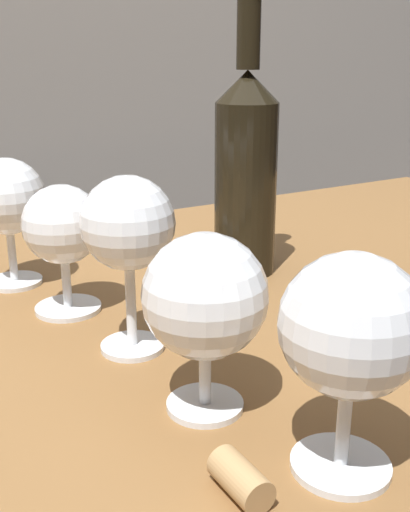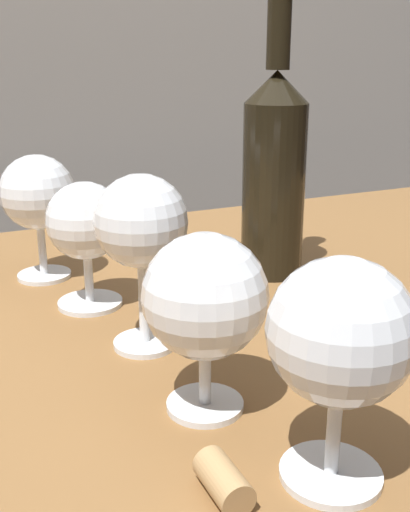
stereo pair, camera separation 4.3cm
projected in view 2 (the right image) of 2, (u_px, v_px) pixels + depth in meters
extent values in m
cube|color=brown|center=(153.00, 336.00, 0.61)|extent=(1.59, 0.77, 0.03)
cylinder|color=white|center=(330.00, 474.00, 0.39)|extent=(0.06, 0.06, 0.00)
cylinder|color=white|center=(334.00, 424.00, 0.38)|extent=(0.01, 0.01, 0.07)
sphere|color=white|center=(341.00, 331.00, 0.36)|extent=(0.09, 0.09, 0.09)
ellipsoid|color=pink|center=(341.00, 332.00, 0.36)|extent=(0.08, 0.08, 0.04)
cylinder|color=white|center=(205.00, 405.00, 0.46)|extent=(0.06, 0.06, 0.00)
cylinder|color=white|center=(205.00, 368.00, 0.45)|extent=(0.01, 0.01, 0.06)
sphere|color=white|center=(205.00, 296.00, 0.44)|extent=(0.09, 0.09, 0.09)
ellipsoid|color=maroon|center=(205.00, 296.00, 0.44)|extent=(0.08, 0.08, 0.04)
cylinder|color=white|center=(145.00, 343.00, 0.56)|extent=(0.06, 0.06, 0.00)
cylinder|color=white|center=(144.00, 297.00, 0.55)|extent=(0.01, 0.01, 0.08)
sphere|color=white|center=(141.00, 221.00, 0.53)|extent=(0.08, 0.08, 0.08)
ellipsoid|color=#470A16|center=(141.00, 228.00, 0.53)|extent=(0.07, 0.07, 0.02)
cylinder|color=white|center=(90.00, 303.00, 0.65)|extent=(0.07, 0.07, 0.00)
cylinder|color=white|center=(88.00, 273.00, 0.64)|extent=(0.01, 0.01, 0.06)
sphere|color=white|center=(85.00, 221.00, 0.62)|extent=(0.08, 0.08, 0.08)
cylinder|color=white|center=(45.00, 275.00, 0.73)|extent=(0.06, 0.06, 0.00)
cylinder|color=white|center=(42.00, 245.00, 0.72)|extent=(0.01, 0.01, 0.07)
sphere|color=white|center=(37.00, 192.00, 0.70)|extent=(0.08, 0.08, 0.08)
ellipsoid|color=gold|center=(37.00, 191.00, 0.70)|extent=(0.07, 0.07, 0.04)
cylinder|color=black|center=(273.00, 191.00, 0.71)|extent=(0.07, 0.07, 0.20)
cone|color=black|center=(277.00, 87.00, 0.68)|extent=(0.07, 0.07, 0.03)
cylinder|color=black|center=(279.00, 33.00, 0.66)|extent=(0.03, 0.03, 0.08)
cylinder|color=tan|center=(223.00, 481.00, 0.37)|extent=(0.02, 0.04, 0.02)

